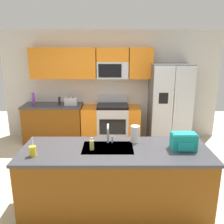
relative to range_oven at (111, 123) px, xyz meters
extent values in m
plane|color=beige|center=(0.00, -1.80, -0.44)|extent=(9.00, 9.00, 0.00)
cube|color=beige|center=(0.00, 0.35, 0.86)|extent=(5.20, 0.10, 2.60)
cube|color=orange|center=(-1.50, 0.14, 1.41)|extent=(0.70, 0.32, 0.70)
cube|color=orange|center=(-0.75, 0.14, 1.41)|extent=(0.81, 0.32, 0.70)
cube|color=orange|center=(0.68, 0.14, 1.41)|extent=(0.53, 0.32, 0.70)
cube|color=#B7BABF|center=(0.04, 0.14, 1.25)|extent=(0.72, 0.32, 0.38)
cube|color=black|center=(-0.02, -0.03, 1.25)|extent=(0.52, 0.01, 0.30)
cube|color=orange|center=(0.04, 0.14, 1.60)|extent=(0.72, 0.32, 0.32)
cube|color=brown|center=(-1.38, 0.00, -0.01)|extent=(1.35, 0.60, 0.86)
cube|color=#38383D|center=(-1.38, 0.00, 0.44)|extent=(1.38, 0.63, 0.04)
cube|color=#B7BABF|center=(0.04, 0.00, -0.02)|extent=(0.72, 0.60, 0.84)
cube|color=black|center=(0.04, -0.31, 0.01)|extent=(0.60, 0.01, 0.36)
cube|color=black|center=(0.04, 0.00, 0.43)|extent=(0.72, 0.60, 0.06)
cube|color=#B7BABF|center=(0.04, 0.27, 0.56)|extent=(0.72, 0.06, 0.20)
cube|color=orange|center=(-0.50, 0.00, -0.02)|extent=(0.36, 0.60, 0.84)
cube|color=orange|center=(0.54, 0.00, -0.02)|extent=(0.28, 0.60, 0.84)
cube|color=#4C4F54|center=(1.35, -0.05, 0.48)|extent=(0.90, 0.70, 1.85)
cube|color=#B7BABF|center=(1.13, -0.42, 0.48)|extent=(0.44, 0.04, 1.81)
cube|color=#B7BABF|center=(1.58, -0.42, 0.48)|extent=(0.44, 0.04, 1.81)
cylinder|color=silver|center=(1.32, -0.45, 0.57)|extent=(0.02, 0.02, 0.60)
cylinder|color=silver|center=(1.38, -0.45, 0.57)|extent=(0.02, 0.02, 0.60)
cube|color=black|center=(1.13, -0.44, 0.70)|extent=(0.20, 0.00, 0.24)
cube|color=brown|center=(0.07, -2.52, -0.01)|extent=(2.47, 0.87, 0.86)
cube|color=#38383D|center=(0.07, -2.52, 0.44)|extent=(2.51, 0.91, 0.04)
cube|color=#B7BABF|center=(-0.03, -2.47, 0.44)|extent=(0.68, 0.44, 0.03)
cube|color=#B7BABF|center=(-0.93, -0.05, 0.55)|extent=(0.28, 0.16, 0.18)
cube|color=black|center=(-0.98, -0.05, 0.63)|extent=(0.03, 0.11, 0.01)
cube|color=black|center=(-0.88, -0.05, 0.63)|extent=(0.03, 0.11, 0.01)
cylinder|color=black|center=(-1.21, 0.00, 0.55)|extent=(0.05, 0.05, 0.18)
cylinder|color=purple|center=(-1.80, -0.03, 0.60)|extent=(0.07, 0.07, 0.29)
cylinder|color=#B7BABF|center=(-0.03, -2.30, 0.60)|extent=(0.03, 0.03, 0.28)
cylinder|color=#B7BABF|center=(-0.03, -2.40, 0.73)|extent=(0.02, 0.20, 0.02)
cylinder|color=#B7BABF|center=(0.03, -2.30, 0.51)|extent=(0.02, 0.02, 0.10)
cylinder|color=yellow|center=(-0.96, -2.72, 0.52)|extent=(0.08, 0.08, 0.13)
cylinder|color=white|center=(-0.95, -2.72, 0.64)|extent=(0.01, 0.03, 0.14)
cylinder|color=#D8CC66|center=(-0.24, -2.54, 0.52)|extent=(0.06, 0.06, 0.13)
cylinder|color=white|center=(-0.24, -2.54, 0.61)|extent=(0.02, 0.02, 0.04)
cylinder|color=white|center=(0.35, -2.27, 0.58)|extent=(0.12, 0.12, 0.24)
cube|color=teal|center=(0.97, -2.52, 0.57)|extent=(0.32, 0.20, 0.22)
cube|color=#157D79|center=(0.97, -2.54, 0.67)|extent=(0.30, 0.14, 0.03)
cube|color=teal|center=(0.97, -2.62, 0.54)|extent=(0.20, 0.03, 0.11)
camera|label=1|loc=(0.03, -5.44, 1.77)|focal=38.25mm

